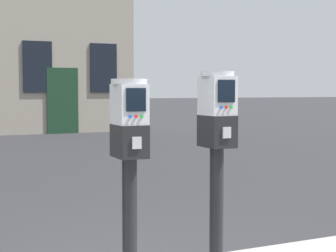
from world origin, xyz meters
name	(u,v)px	position (x,y,z in m)	size (l,w,h in m)	color
parking_meter_near_kerb	(129,148)	(0.07, -0.31, 1.05)	(0.22, 0.25, 1.32)	black
parking_meter_twin_adjacent	(217,138)	(0.67, -0.31, 1.08)	(0.22, 0.25, 1.37)	black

